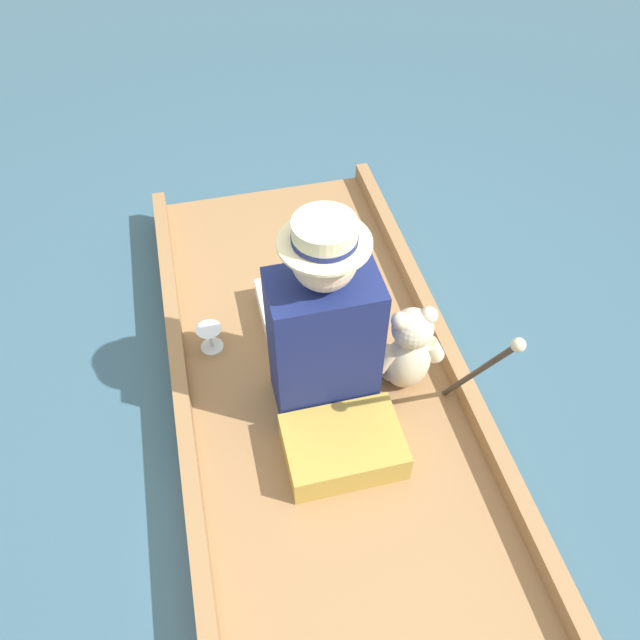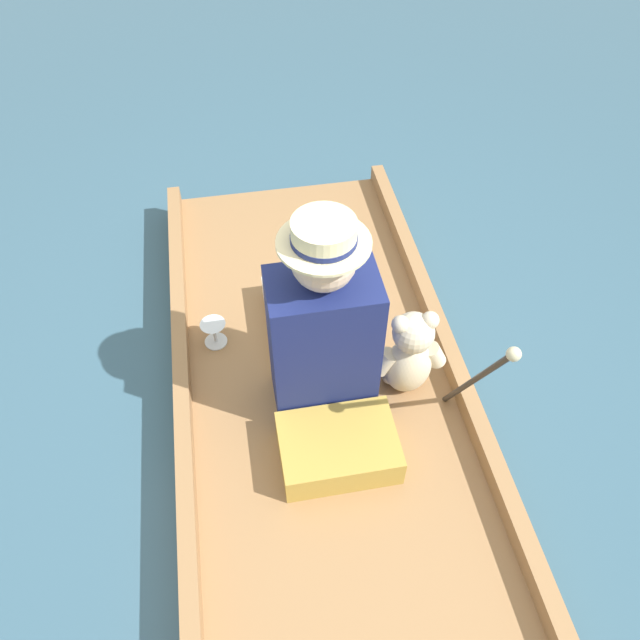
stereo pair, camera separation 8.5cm
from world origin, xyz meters
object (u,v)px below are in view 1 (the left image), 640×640
seated_person (318,327)px  walking_cane (484,368)px  teddy_bear (408,351)px  wine_glass (210,334)px

seated_person → walking_cane: size_ratio=1.27×
teddy_bear → wine_glass: (-0.72, 0.36, -0.11)m
teddy_bear → seated_person: bearing=166.3°
teddy_bear → wine_glass: 0.81m
teddy_bear → walking_cane: 0.38m
seated_person → teddy_bear: 0.37m
wine_glass → walking_cane: bearing=-36.3°
teddy_bear → walking_cane: (0.14, -0.28, 0.21)m
seated_person → teddy_bear: (0.33, -0.08, -0.14)m
wine_glass → seated_person: bearing=-35.1°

